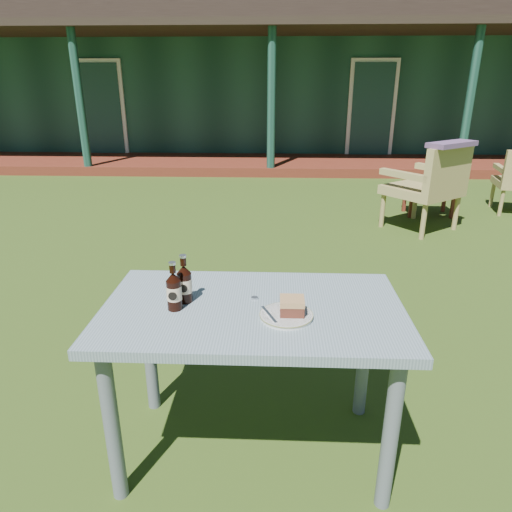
{
  "coord_description": "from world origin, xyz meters",
  "views": [
    {
      "loc": [
        0.08,
        -3.22,
        1.55
      ],
      "look_at": [
        0.0,
        -1.3,
        0.82
      ],
      "focal_mm": 32.0,
      "sensor_mm": 36.0,
      "label": 1
    }
  ],
  "objects_px": {
    "cake_slice": "(292,306)",
    "armchair_left": "(430,183)",
    "cafe_table": "(253,329)",
    "cola_bottle_near": "(184,283)",
    "cola_bottle_far": "(174,291)",
    "plate": "(286,315)",
    "side_table": "(430,188)"
  },
  "relations": [
    {
      "from": "cake_slice",
      "to": "armchair_left",
      "type": "distance_m",
      "value": 3.8
    },
    {
      "from": "cafe_table",
      "to": "cola_bottle_near",
      "type": "relative_size",
      "value": 5.95
    },
    {
      "from": "cola_bottle_far",
      "to": "armchair_left",
      "type": "height_order",
      "value": "armchair_left"
    },
    {
      "from": "cafe_table",
      "to": "cola_bottle_near",
      "type": "height_order",
      "value": "cola_bottle_near"
    },
    {
      "from": "plate",
      "to": "cola_bottle_near",
      "type": "relative_size",
      "value": 1.01
    },
    {
      "from": "armchair_left",
      "to": "cola_bottle_near",
      "type": "bearing_deg",
      "value": -121.57
    },
    {
      "from": "cola_bottle_near",
      "to": "side_table",
      "type": "xyz_separation_m",
      "value": [
        2.27,
        3.97,
        -0.46
      ]
    },
    {
      "from": "cola_bottle_near",
      "to": "cafe_table",
      "type": "bearing_deg",
      "value": -6.51
    },
    {
      "from": "plate",
      "to": "cake_slice",
      "type": "relative_size",
      "value": 2.22
    },
    {
      "from": "cafe_table",
      "to": "side_table",
      "type": "relative_size",
      "value": 2.0
    },
    {
      "from": "cola_bottle_near",
      "to": "cola_bottle_far",
      "type": "relative_size",
      "value": 1.02
    },
    {
      "from": "armchair_left",
      "to": "cake_slice",
      "type": "bearing_deg",
      "value": -115.17
    },
    {
      "from": "cola_bottle_near",
      "to": "cake_slice",
      "type": "bearing_deg",
      "value": -14.36
    },
    {
      "from": "plate",
      "to": "cake_slice",
      "type": "xyz_separation_m",
      "value": [
        0.02,
        0.01,
        0.04
      ]
    },
    {
      "from": "plate",
      "to": "side_table",
      "type": "xyz_separation_m",
      "value": [
        1.86,
        4.09,
        -0.39
      ]
    },
    {
      "from": "cola_bottle_near",
      "to": "cola_bottle_far",
      "type": "height_order",
      "value": "cola_bottle_near"
    },
    {
      "from": "armchair_left",
      "to": "side_table",
      "type": "xyz_separation_m",
      "value": [
        0.23,
        0.65,
        -0.19
      ]
    },
    {
      "from": "plate",
      "to": "cake_slice",
      "type": "bearing_deg",
      "value": 22.73
    },
    {
      "from": "cake_slice",
      "to": "cola_bottle_near",
      "type": "distance_m",
      "value": 0.44
    },
    {
      "from": "armchair_left",
      "to": "cafe_table",
      "type": "bearing_deg",
      "value": -117.76
    },
    {
      "from": "cola_bottle_near",
      "to": "cola_bottle_far",
      "type": "xyz_separation_m",
      "value": [
        -0.03,
        -0.07,
        -0.0
      ]
    },
    {
      "from": "armchair_left",
      "to": "side_table",
      "type": "relative_size",
      "value": 1.58
    },
    {
      "from": "plate",
      "to": "cola_bottle_far",
      "type": "xyz_separation_m",
      "value": [
        -0.44,
        0.05,
        0.07
      ]
    },
    {
      "from": "cola_bottle_far",
      "to": "side_table",
      "type": "bearing_deg",
      "value": 60.41
    },
    {
      "from": "side_table",
      "to": "plate",
      "type": "bearing_deg",
      "value": -114.44
    },
    {
      "from": "cafe_table",
      "to": "cola_bottle_far",
      "type": "xyz_separation_m",
      "value": [
        -0.3,
        -0.04,
        0.18
      ]
    },
    {
      "from": "plate",
      "to": "armchair_left",
      "type": "bearing_deg",
      "value": 64.6
    },
    {
      "from": "plate",
      "to": "armchair_left",
      "type": "xyz_separation_m",
      "value": [
        1.63,
        3.44,
        -0.2
      ]
    },
    {
      "from": "side_table",
      "to": "cola_bottle_near",
      "type": "bearing_deg",
      "value": -119.7
    },
    {
      "from": "plate",
      "to": "side_table",
      "type": "bearing_deg",
      "value": 65.56
    },
    {
      "from": "cola_bottle_far",
      "to": "side_table",
      "type": "distance_m",
      "value": 4.67
    },
    {
      "from": "plate",
      "to": "cola_bottle_near",
      "type": "height_order",
      "value": "cola_bottle_near"
    }
  ]
}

